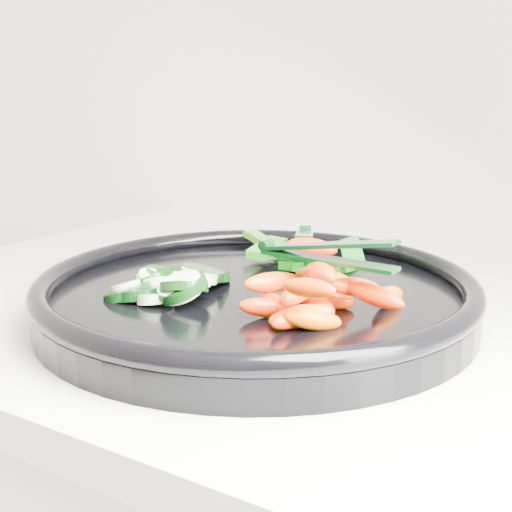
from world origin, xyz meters
The scene contains 6 objects.
veggie_tray centered at (-0.60, 1.62, 0.95)m, with size 0.49×0.49×0.04m.
cucumber_pile centered at (-0.66, 1.58, 0.96)m, with size 0.11×0.12×0.04m.
carrot_pile centered at (-0.53, 1.59, 0.97)m, with size 0.13×0.14×0.05m.
pepper_pile centered at (-0.62, 1.72, 0.96)m, with size 0.15×0.11×0.04m.
tong_carrot centered at (-0.53, 1.59, 1.00)m, with size 0.11×0.02×0.02m.
tong_pepper centered at (-0.61, 1.72, 0.98)m, with size 0.07×0.11×0.02m.
Camera 1 is at (-0.29, 1.13, 1.13)m, focal length 50.00 mm.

